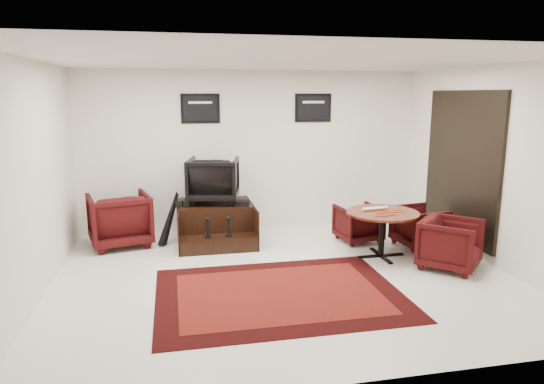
{
  "coord_description": "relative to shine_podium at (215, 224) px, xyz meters",
  "views": [
    {
      "loc": [
        -1.41,
        -5.96,
        2.4
      ],
      "look_at": [
        0.02,
        0.9,
        0.97
      ],
      "focal_mm": 32.0,
      "sensor_mm": 36.0,
      "label": 1
    }
  ],
  "objects": [
    {
      "name": "umbrella_hooked",
      "position": [
        -0.71,
        -0.06,
        0.14
      ],
      "size": [
        0.32,
        0.12,
        0.87
      ],
      "primitive_type": null,
      "color": "black",
      "rests_on": "ground"
    },
    {
      "name": "ground",
      "position": [
        0.75,
        -1.79,
        -0.29
      ],
      "size": [
        6.0,
        6.0,
        0.0
      ],
      "primitive_type": "plane",
      "color": "white",
      "rests_on": "ground"
    },
    {
      "name": "paper_roll",
      "position": [
        2.28,
        -1.19,
        0.43
      ],
      "size": [
        0.42,
        0.1,
        0.05
      ],
      "primitive_type": "cylinder",
      "rotation": [
        0.0,
        1.57,
        0.13
      ],
      "color": "white",
      "rests_on": "meeting_table"
    },
    {
      "name": "shine_chair",
      "position": [
        0.0,
        0.13,
        0.75
      ],
      "size": [
        0.94,
        0.9,
        0.82
      ],
      "primitive_type": "imported",
      "rotation": [
        0.0,
        0.0,
        2.93
      ],
      "color": "black",
      "rests_on": "shine_podium"
    },
    {
      "name": "table_chair_back",
      "position": [
        2.31,
        -0.49,
        0.04
      ],
      "size": [
        0.73,
        0.69,
        0.67
      ],
      "primitive_type": "imported",
      "rotation": [
        0.0,
        0.0,
        3.27
      ],
      "color": "black",
      "rests_on": "ground"
    },
    {
      "name": "room_shell",
      "position": [
        1.16,
        -1.67,
        1.49
      ],
      "size": [
        6.02,
        5.02,
        2.81
      ],
      "color": "white",
      "rests_on": "ground"
    },
    {
      "name": "meeting_table",
      "position": [
        2.36,
        -1.31,
        0.31
      ],
      "size": [
        1.06,
        1.06,
        0.69
      ],
      "color": "#411709",
      "rests_on": "ground"
    },
    {
      "name": "area_rug",
      "position": [
        0.56,
        -2.35,
        -0.29
      ],
      "size": [
        2.96,
        2.22,
        0.01
      ],
      "color": "black",
      "rests_on": "ground"
    },
    {
      "name": "polish_kit",
      "position": [
        0.42,
        -0.22,
        0.38
      ],
      "size": [
        0.27,
        0.21,
        0.08
      ],
      "primitive_type": "cube",
      "rotation": [
        0.0,
        0.0,
        -0.2
      ],
      "color": "black",
      "rests_on": "shine_podium"
    },
    {
      "name": "umbrella_black",
      "position": [
        -0.74,
        -0.13,
        0.16
      ],
      "size": [
        0.34,
        0.13,
        0.91
      ],
      "primitive_type": null,
      "color": "black",
      "rests_on": "ground"
    },
    {
      "name": "shoes_pair",
      "position": [
        -0.48,
        -0.03,
        0.39
      ],
      "size": [
        0.29,
        0.33,
        0.1
      ],
      "color": "black",
      "rests_on": "shine_podium"
    },
    {
      "name": "armchair_side",
      "position": [
        -1.51,
        0.08,
        0.18
      ],
      "size": [
        1.09,
        1.04,
        0.93
      ],
      "primitive_type": "imported",
      "rotation": [
        0.0,
        0.0,
        3.38
      ],
      "color": "black",
      "rests_on": "ground"
    },
    {
      "name": "table_chair_corner",
      "position": [
        3.09,
        -1.96,
        0.1
      ],
      "size": [
        1.03,
        1.03,
        0.78
      ],
      "primitive_type": "imported",
      "rotation": [
        0.0,
        0.0,
        0.79
      ],
      "color": "black",
      "rests_on": "ground"
    },
    {
      "name": "table_clutter",
      "position": [
        2.43,
        -1.38,
        0.41
      ],
      "size": [
        0.57,
        0.34,
        0.01
      ],
      "color": "orange",
      "rests_on": "meeting_table"
    },
    {
      "name": "table_chair_window",
      "position": [
        3.17,
        -0.95,
        0.06
      ],
      "size": [
        0.74,
        0.78,
        0.71
      ],
      "primitive_type": "imported",
      "rotation": [
        0.0,
        0.0,
        1.71
      ],
      "color": "black",
      "rests_on": "ground"
    },
    {
      "name": "shine_podium",
      "position": [
        0.0,
        0.0,
        0.0
      ],
      "size": [
        1.23,
        1.26,
        0.63
      ],
      "color": "black",
      "rests_on": "ground"
    }
  ]
}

